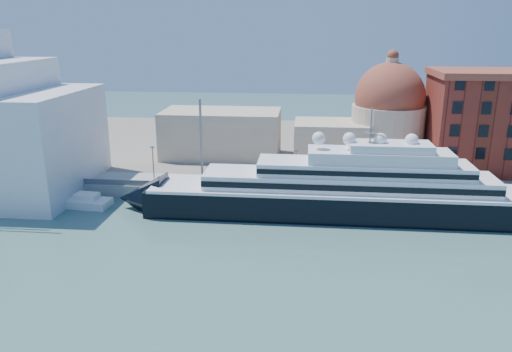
# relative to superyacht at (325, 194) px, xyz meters

# --- Properties ---
(ground) EXTENTS (400.00, 400.00, 0.00)m
(ground) POSITION_rel_superyacht_xyz_m (-5.69, -23.00, -4.21)
(ground) COLOR #3C6864
(ground) RESTS_ON ground
(quay) EXTENTS (180.00, 10.00, 2.50)m
(quay) POSITION_rel_superyacht_xyz_m (-5.69, 11.00, -2.96)
(quay) COLOR gray
(quay) RESTS_ON ground
(land) EXTENTS (260.00, 72.00, 2.00)m
(land) POSITION_rel_superyacht_xyz_m (-5.69, 52.00, -3.21)
(land) COLOR slate
(land) RESTS_ON ground
(quay_fence) EXTENTS (180.00, 0.10, 1.20)m
(quay_fence) POSITION_rel_superyacht_xyz_m (-5.69, 6.50, -1.11)
(quay_fence) COLOR slate
(quay_fence) RESTS_ON quay
(superyacht) EXTENTS (81.63, 11.32, 24.40)m
(superyacht) POSITION_rel_superyacht_xyz_m (0.00, 0.00, 0.00)
(superyacht) COLOR black
(superyacht) RESTS_ON ground
(service_barge) EXTENTS (13.92, 5.76, 3.05)m
(service_barge) POSITION_rel_superyacht_xyz_m (-49.00, -0.18, -3.33)
(service_barge) COLOR white
(service_barge) RESTS_ON ground
(church) EXTENTS (66.00, 18.00, 25.50)m
(church) POSITION_rel_superyacht_xyz_m (0.70, 34.72, 6.70)
(church) COLOR beige
(church) RESTS_ON land
(lamp_posts) EXTENTS (120.80, 2.40, 18.00)m
(lamp_posts) POSITION_rel_superyacht_xyz_m (-18.36, 9.27, 5.63)
(lamp_posts) COLOR slate
(lamp_posts) RESTS_ON quay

